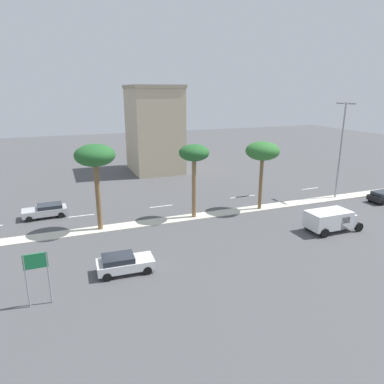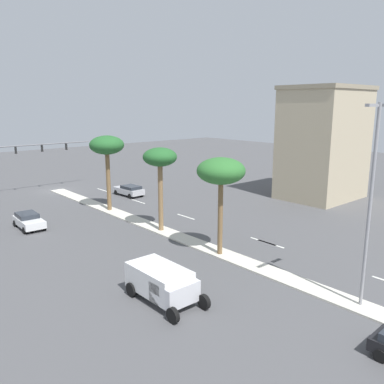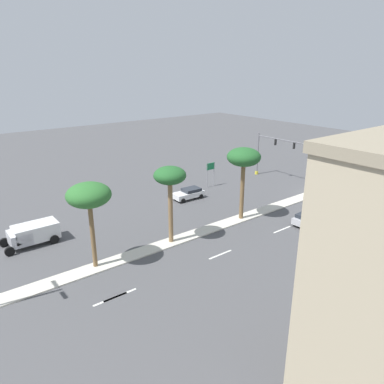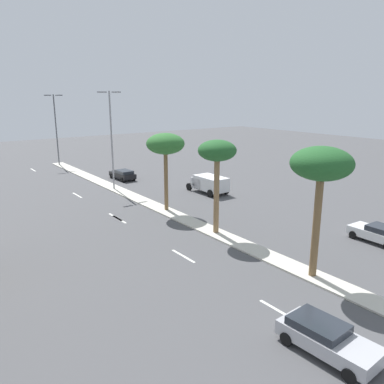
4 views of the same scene
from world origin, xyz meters
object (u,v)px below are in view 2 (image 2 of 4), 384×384
Objects in this scene: sedan_white_outboard at (29,220)px; box_truck at (163,283)px; palm_tree_trailing at (107,147)px; palm_tree_outboard at (160,160)px; palm_tree_rear at (221,172)px; sedan_silver_near at (129,190)px; commercial_building at (323,143)px; traffic_signal_gantry at (0,161)px; street_lamp_front at (371,194)px.

box_truck reaches higher than sedan_white_outboard.
palm_tree_trailing is 1.07× the size of palm_tree_outboard.
palm_tree_rear reaches higher than sedan_silver_near.
commercial_building is 1.82× the size of palm_tree_rear.
traffic_signal_gantry is 17.09m from palm_tree_trailing.
box_truck is (8.18, 11.18, -5.63)m from palm_tree_outboard.
street_lamp_front reaches higher than traffic_signal_gantry.
traffic_signal_gantry is at bearing -75.08° from palm_tree_outboard.
sedan_silver_near is at bearing -43.51° from commercial_building.
sedan_white_outboard is (8.94, -17.26, -5.93)m from palm_tree_rear.
palm_tree_trailing is at bearing -26.88° from commercial_building.
commercial_building reaches higher than traffic_signal_gantry.
traffic_signal_gantry is 26.27m from palm_tree_outboard.
street_lamp_front is (-0.42, 11.40, 0.18)m from palm_tree_rear.
palm_tree_trailing reaches higher than sedan_silver_near.
traffic_signal_gantry is 3.29× the size of box_truck.
sedan_white_outboard is at bearing -87.39° from box_truck.
commercial_building is at bearing -166.48° from palm_tree_rear.
traffic_signal_gantry is 41.30m from commercial_building.
palm_tree_rear is 1.44× the size of box_truck.
sedan_white_outboard is 20.43m from box_truck.
palm_tree_trailing reaches higher than box_truck.
street_lamp_front is at bearing 80.62° from sedan_silver_near.
palm_tree_trailing is at bearing -176.10° from sedan_white_outboard.
palm_tree_trailing is (-6.84, 15.45, 2.57)m from traffic_signal_gantry.
palm_tree_outboard is 14.31m from sedan_white_outboard.
box_truck is at bearing 15.56° from commercial_building.
palm_tree_outboard reaches higher than traffic_signal_gantry.
box_truck is (32.13, 8.95, -5.86)m from commercial_building.
commercial_building reaches higher than street_lamp_front.
sedan_silver_near is at bearing -139.11° from palm_tree_trailing.
sedan_white_outboard is (9.21, 0.63, -6.48)m from palm_tree_trailing.
sedan_white_outboard is 16.06m from sedan_silver_near.
palm_tree_outboard reaches higher than box_truck.
commercial_building is at bearing 136.49° from sedan_silver_near.
palm_tree_trailing is 1.95× the size of sedan_white_outboard.
sedan_white_outboard is (33.06, -11.46, -6.27)m from commercial_building.
palm_tree_outboard is at bearing 68.34° from sedan_silver_near.
sedan_silver_near is 0.86× the size of box_truck.
traffic_signal_gantry is at bearing -98.39° from sedan_white_outboard.
street_lamp_front is 2.56× the size of sedan_silver_near.
palm_tree_rear is at bearing 88.72° from palm_tree_outboard.
palm_tree_rear is at bearing -158.55° from box_truck.
street_lamp_front is (23.71, 17.20, -0.17)m from commercial_building.
box_truck is at bearing 61.60° from sedan_silver_near.
sedan_silver_near is at bearing -99.38° from street_lamp_front.
palm_tree_outboard is at bearing 104.92° from traffic_signal_gantry.
commercial_building is at bearing 138.09° from traffic_signal_gantry.
sedan_white_outboard is at bearing -62.63° from palm_tree_rear.
box_truck is (8.00, 3.14, -5.51)m from palm_tree_rear.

